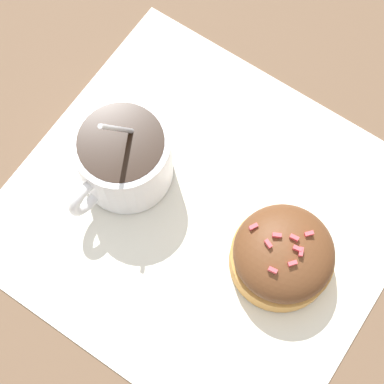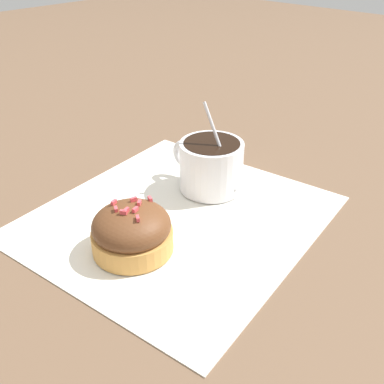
% 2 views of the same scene
% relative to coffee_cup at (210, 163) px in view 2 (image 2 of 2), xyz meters
% --- Properties ---
extents(ground_plane, '(3.00, 3.00, 0.00)m').
position_rel_coffee_cup_xyz_m(ground_plane, '(-0.08, -0.01, -0.04)').
color(ground_plane, brown).
extents(paper_napkin, '(0.35, 0.33, 0.00)m').
position_rel_coffee_cup_xyz_m(paper_napkin, '(-0.08, -0.01, -0.04)').
color(paper_napkin, white).
rests_on(paper_napkin, ground_plane).
extents(coffee_cup, '(0.08, 0.11, 0.11)m').
position_rel_coffee_cup_xyz_m(coffee_cup, '(0.00, 0.00, 0.00)').
color(coffee_cup, white).
rests_on(coffee_cup, paper_napkin).
extents(frosted_pastry, '(0.09, 0.09, 0.06)m').
position_rel_coffee_cup_xyz_m(frosted_pastry, '(-0.15, -0.02, -0.01)').
color(frosted_pastry, '#D19347').
rests_on(frosted_pastry, paper_napkin).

